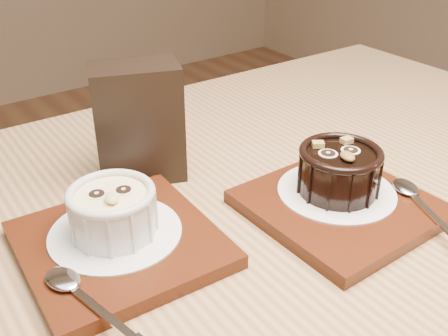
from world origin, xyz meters
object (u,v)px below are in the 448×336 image
(tray_left, at_px, (120,244))
(ramekin_dark, at_px, (339,169))
(ramekin_white, at_px, (113,209))
(table, at_px, (252,293))
(tray_right, at_px, (339,206))
(condiment_stand, at_px, (138,123))

(tray_left, xyz_separation_m, ramekin_dark, (0.23, -0.07, 0.04))
(tray_left, distance_m, ramekin_dark, 0.24)
(tray_left, height_order, ramekin_white, ramekin_white)
(table, height_order, tray_right, tray_right)
(tray_right, bearing_deg, table, 161.73)
(ramekin_white, bearing_deg, table, -5.03)
(table, height_order, tray_left, tray_left)
(tray_left, relative_size, ramekin_white, 2.12)
(table, xyz_separation_m, tray_right, (0.09, -0.03, 0.10))
(tray_right, height_order, condiment_stand, condiment_stand)
(table, relative_size, condiment_stand, 8.70)
(table, relative_size, ramekin_dark, 13.49)
(table, xyz_separation_m, condiment_stand, (-0.04, 0.17, 0.16))
(ramekin_white, height_order, tray_right, ramekin_white)
(tray_right, xyz_separation_m, ramekin_dark, (0.01, 0.01, 0.04))
(table, distance_m, tray_left, 0.17)
(tray_left, height_order, condiment_stand, condiment_stand)
(ramekin_dark, bearing_deg, tray_left, -175.90)
(tray_left, bearing_deg, condiment_stand, 52.84)
(tray_right, bearing_deg, condiment_stand, 124.32)
(table, height_order, ramekin_dark, ramekin_dark)
(tray_right, distance_m, condiment_stand, 0.25)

